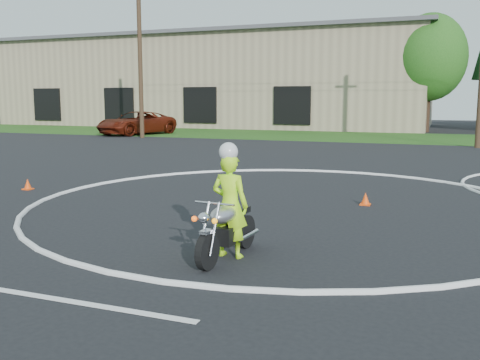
% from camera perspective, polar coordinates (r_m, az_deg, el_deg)
% --- Properties ---
extents(ground, '(120.00, 120.00, 0.00)m').
position_cam_1_polar(ground, '(10.10, 0.22, -5.66)').
color(ground, black).
rests_on(ground, ground).
extents(grass_strip, '(120.00, 10.00, 0.02)m').
position_cam_1_polar(grass_strip, '(36.39, 15.65, 4.39)').
color(grass_strip, '#1E4714').
rests_on(grass_strip, ground).
extents(course_markings, '(19.05, 19.05, 0.12)m').
position_cam_1_polar(course_markings, '(13.78, 15.30, -2.07)').
color(course_markings, silver).
rests_on(course_markings, ground).
extents(primary_motorcycle, '(0.66, 1.88, 0.99)m').
position_cam_1_polar(primary_motorcycle, '(8.39, -1.43, -5.25)').
color(primary_motorcycle, black).
rests_on(primary_motorcycle, ground).
extents(rider_primary_grp, '(0.64, 0.44, 1.83)m').
position_cam_1_polar(rider_primary_grp, '(8.42, -1.10, -2.38)').
color(rider_primary_grp, '#B4FF1A').
rests_on(rider_primary_grp, ground).
extents(pickup_grp, '(4.32, 6.41, 1.63)m').
position_cam_1_polar(pickup_grp, '(38.73, -11.00, 5.98)').
color(pickup_grp, '#561709').
rests_on(pickup_grp, ground).
extents(warehouse, '(41.00, 17.00, 8.30)m').
position_cam_1_polar(warehouse, '(53.65, -2.51, 10.39)').
color(warehouse, tan).
rests_on(warehouse, ground).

